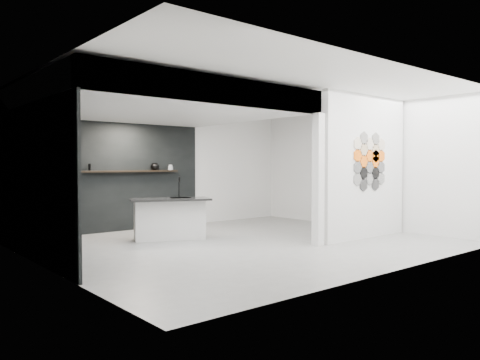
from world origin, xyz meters
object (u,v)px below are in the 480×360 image
Objects in this scene: kettle at (155,166)px; glass_vase at (171,167)px; partition_panel at (365,167)px; wall_basin at (50,203)px; stockpot at (65,166)px; glass_bowl at (171,168)px; kitchen_island at (170,218)px; bottle_dark at (90,167)px; utensil_cup at (65,168)px.

kettle is 0.41m from glass_vase.
partition_panel is at bearing -61.77° from glass_vase.
stockpot reaches higher than wall_basin.
partition_panel reaches higher than glass_vase.
stockpot reaches higher than glass_bowl.
partition_panel reaches higher than glass_bowl.
partition_panel is 4.39m from glass_vase.
partition_panel is 3.95m from kitchen_island.
bottle_dark is at bearing 144.12° from kitchen_island.
wall_basin is at bearing -114.96° from utensil_cup.
bottle_dark is at bearing 0.00° from utensil_cup.
kitchen_island is (-3.06, 2.30, -0.99)m from partition_panel.
bottle_dark is (-1.92, 0.00, 0.01)m from glass_vase.
partition_panel is 5.94m from stockpot.
stockpot is (0.96, 2.07, 0.57)m from wall_basin.
kettle reaches higher than bottle_dark.
glass_vase is at bearing 0.00° from bottle_dark.
kettle is at bearing 180.00° from glass_bowl.
kettle reaches higher than glass_vase.
utensil_cup is at bearing 180.00° from bottle_dark.
utensil_cup is at bearing -170.90° from kettle.
bottle_dark is at bearing 180.00° from glass_vase.
kettle is 1.66× the size of glass_bowl.
glass_bowl is (0.98, 1.57, 0.95)m from kitchen_island.
wall_basin is at bearing -114.91° from stockpot.
utensil_cup is (0.00, 0.00, -0.05)m from stockpot.
kettle reaches higher than glass_bowl.
stockpot is (-4.51, 3.87, 0.02)m from partition_panel.
wall_basin is 5.02× the size of glass_bowl.
wall_basin is at bearing -125.36° from bottle_dark.
glass_bowl is 0.98× the size of glass_vase.
glass_bowl is 0.02m from glass_vase.
partition_panel reaches higher than kitchen_island.
glass_bowl is 2.43m from utensil_cup.
wall_basin is 0.37× the size of kitchen_island.
utensil_cup reaches higher than kitchen_island.
kitchen_island is 6.76× the size of stockpot.
wall_basin is at bearing 161.77° from partition_panel.
glass_vase is (-2.08, 3.87, -0.02)m from partition_panel.
wall_basin is 4.91× the size of glass_vase.
wall_basin is 4.00m from glass_vase.
glass_vase is (0.00, 0.00, 0.02)m from glass_bowl.
kettle reaches higher than kitchen_island.
kitchen_island is at bearing 143.10° from partition_panel.
stockpot is at bearing 155.87° from kitchen_island.
kettle is at bearing 0.00° from bottle_dark.
glass_bowl is (0.41, 0.00, -0.04)m from kettle.
wall_basin is 2.59m from bottle_dark.
kettle is 0.41m from glass_bowl.
partition_panel is at bearing -40.63° from utensil_cup.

